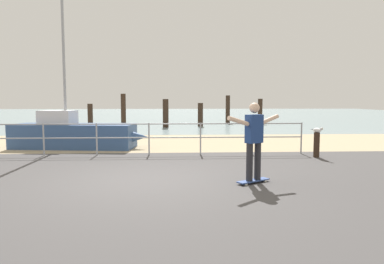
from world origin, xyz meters
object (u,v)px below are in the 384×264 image
Objects in this scene: skateboard at (253,181)px; seagull at (317,130)px; sailboat at (78,134)px; bollard_short at (317,145)px; skateboarder at (254,137)px.

seagull is (2.71, 3.24, 0.80)m from skateboard.
sailboat is 7.21× the size of bollard_short.
skateboard is 0.99× the size of bollard_short.
skateboarder reaches higher than bollard_short.
bollard_short is 1.67× the size of seagull.
sailboat reaches higher than skateboard.
bollard_short is at bearing -17.84° from sailboat.
seagull is at bearing 50.14° from skateboarder.
sailboat is 7.82m from skateboarder.
bollard_short is at bearing 50.34° from skateboard.
skateboard is at bearing -129.66° from bollard_short.
sailboat is at bearing 131.94° from skateboard.
sailboat is 12.04× the size of seagull.
seagull is (2.71, 3.24, -0.15)m from skateboarder.
skateboarder is at bearing -129.66° from bollard_short.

